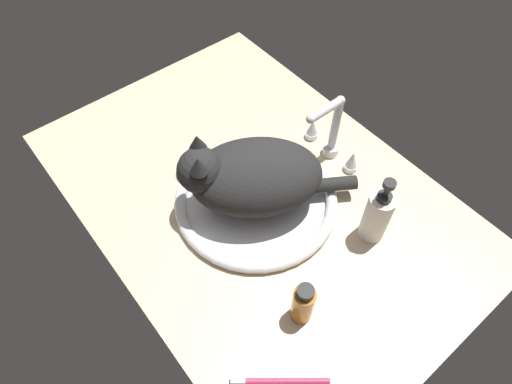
{
  "coord_description": "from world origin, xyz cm",
  "views": [
    {
      "loc": [
        47.92,
        -38.86,
        88.33
      ],
      "look_at": [
        2.24,
        -1.68,
        7.0
      ],
      "focal_mm": 31.62,
      "sensor_mm": 36.0,
      "label": 1
    }
  ],
  "objects_px": {
    "soap_pump_bottle": "(377,216)",
    "faucet": "(331,134)",
    "sink_basin": "(256,199)",
    "amber_bottle": "(303,303)",
    "cat": "(248,176)",
    "toothbrush": "(278,381)"
  },
  "relations": [
    {
      "from": "cat",
      "to": "faucet",
      "type": "bearing_deg",
      "value": 87.7
    },
    {
      "from": "soap_pump_bottle",
      "to": "faucet",
      "type": "bearing_deg",
      "value": 158.82
    },
    {
      "from": "sink_basin",
      "to": "amber_bottle",
      "type": "bearing_deg",
      "value": -20.9
    },
    {
      "from": "soap_pump_bottle",
      "to": "toothbrush",
      "type": "bearing_deg",
      "value": -73.54
    },
    {
      "from": "cat",
      "to": "sink_basin",
      "type": "bearing_deg",
      "value": 57.33
    },
    {
      "from": "cat",
      "to": "soap_pump_bottle",
      "type": "height_order",
      "value": "cat"
    },
    {
      "from": "sink_basin",
      "to": "cat",
      "type": "relative_size",
      "value": 1.0
    },
    {
      "from": "sink_basin",
      "to": "soap_pump_bottle",
      "type": "bearing_deg",
      "value": 32.81
    },
    {
      "from": "faucet",
      "to": "toothbrush",
      "type": "xyz_separation_m",
      "value": [
        0.33,
        -0.45,
        -0.07
      ]
    },
    {
      "from": "faucet",
      "to": "toothbrush",
      "type": "bearing_deg",
      "value": -53.63
    },
    {
      "from": "amber_bottle",
      "to": "toothbrush",
      "type": "relative_size",
      "value": 0.79
    },
    {
      "from": "amber_bottle",
      "to": "sink_basin",
      "type": "bearing_deg",
      "value": 159.1
    },
    {
      "from": "amber_bottle",
      "to": "soap_pump_bottle",
      "type": "distance_m",
      "value": 0.25
    },
    {
      "from": "toothbrush",
      "to": "cat",
      "type": "bearing_deg",
      "value": 149.21
    },
    {
      "from": "amber_bottle",
      "to": "toothbrush",
      "type": "distance_m",
      "value": 0.14
    },
    {
      "from": "sink_basin",
      "to": "faucet",
      "type": "distance_m",
      "value": 0.24
    },
    {
      "from": "soap_pump_bottle",
      "to": "cat",
      "type": "bearing_deg",
      "value": -145.65
    },
    {
      "from": "faucet",
      "to": "cat",
      "type": "xyz_separation_m",
      "value": [
        -0.01,
        -0.24,
        0.03
      ]
    },
    {
      "from": "faucet",
      "to": "amber_bottle",
      "type": "distance_m",
      "value": 0.42
    },
    {
      "from": "soap_pump_bottle",
      "to": "amber_bottle",
      "type": "bearing_deg",
      "value": -80.7
    },
    {
      "from": "faucet",
      "to": "toothbrush",
      "type": "distance_m",
      "value": 0.56
    },
    {
      "from": "cat",
      "to": "toothbrush",
      "type": "height_order",
      "value": "cat"
    }
  ]
}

